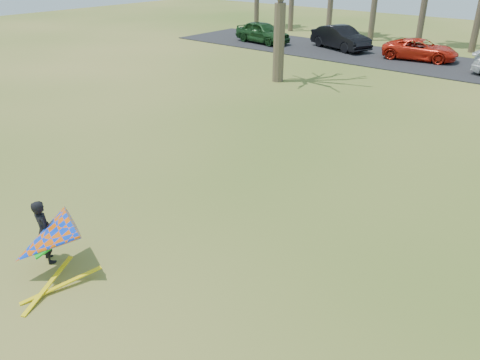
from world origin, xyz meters
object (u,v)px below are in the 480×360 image
Objects in this scene: car_0 at (262,32)px; car_1 at (341,38)px; car_2 at (420,50)px; kite_flyer at (44,240)px.

car_1 is (6.12, 1.56, 0.01)m from car_0.
car_0 is 0.95× the size of car_1.
car_2 is (6.01, 0.00, -0.16)m from car_1.
car_0 is at bearing 88.53° from car_2.
car_0 is 12.23m from car_2.
car_2 is at bearing 94.30° from kite_flyer.
car_0 is 0.99× the size of car_2.
car_1 reaches higher than car_2.
kite_flyer is (2.14, -28.42, 0.11)m from car_2.
car_2 is 28.50m from kite_flyer.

